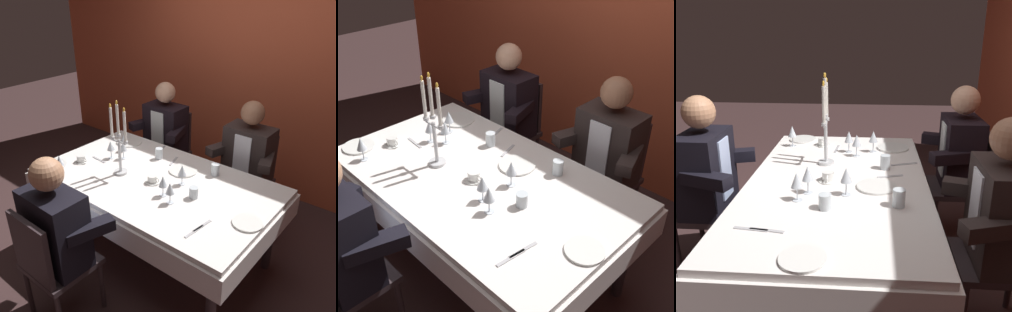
# 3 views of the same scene
# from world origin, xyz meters

# --- Properties ---
(ground_plane) EXTENTS (12.00, 12.00, 0.00)m
(ground_plane) POSITION_xyz_m (0.00, 0.00, 0.00)
(ground_plane) COLOR #3A2626
(back_wall) EXTENTS (6.00, 0.12, 2.70)m
(back_wall) POSITION_xyz_m (0.00, 1.66, 1.35)
(back_wall) COLOR #BD4D30
(back_wall) RESTS_ON ground_plane
(dining_table) EXTENTS (1.94, 1.14, 0.74)m
(dining_table) POSITION_xyz_m (0.00, 0.00, 0.62)
(dining_table) COLOR white
(dining_table) RESTS_ON ground_plane
(candelabra) EXTENTS (0.19, 0.11, 0.62)m
(candelabra) POSITION_xyz_m (-0.29, -0.10, 1.00)
(candelabra) COLOR silver
(candelabra) RESTS_ON dining_table
(dinner_plate_0) EXTENTS (0.24, 0.24, 0.01)m
(dinner_plate_0) POSITION_xyz_m (0.09, 0.24, 0.75)
(dinner_plate_0) COLOR white
(dinner_plate_0) RESTS_ON dining_table
(dinner_plate_1) EXTENTS (0.25, 0.25, 0.01)m
(dinner_plate_1) POSITION_xyz_m (-0.66, 0.38, 0.75)
(dinner_plate_1) COLOR white
(dinner_plate_1) RESTS_ON dining_table
(dinner_plate_2) EXTENTS (0.20, 0.20, 0.01)m
(dinner_plate_2) POSITION_xyz_m (0.85, -0.06, 0.75)
(dinner_plate_2) COLOR white
(dinner_plate_2) RESTS_ON dining_table
(dinner_plate_3) EXTENTS (0.22, 0.22, 0.01)m
(dinner_plate_3) POSITION_xyz_m (-0.83, -0.36, 0.75)
(dinner_plate_3) COLOR white
(dinner_plate_3) RESTS_ON dining_table
(wine_glass_0) EXTENTS (0.07, 0.07, 0.16)m
(wine_glass_0) POSITION_xyz_m (-0.46, 0.10, 0.85)
(wine_glass_0) COLOR silver
(wine_glass_0) RESTS_ON dining_table
(wine_glass_1) EXTENTS (0.07, 0.07, 0.16)m
(wine_glass_1) POSITION_xyz_m (-0.57, 0.22, 0.85)
(wine_glass_1) COLOR silver
(wine_glass_1) RESTS_ON dining_table
(wine_glass_2) EXTENTS (0.07, 0.07, 0.16)m
(wine_glass_2) POSITION_xyz_m (-0.67, -0.42, 0.85)
(wine_glass_2) COLOR silver
(wine_glass_2) RESTS_ON dining_table
(wine_glass_3) EXTENTS (0.07, 0.07, 0.16)m
(wine_glass_3) POSITION_xyz_m (0.20, -0.15, 0.86)
(wine_glass_3) COLOR silver
(wine_glass_3) RESTS_ON dining_table
(wine_glass_4) EXTENTS (0.07, 0.07, 0.16)m
(wine_glass_4) POSITION_xyz_m (-0.55, 0.04, 0.86)
(wine_glass_4) COLOR silver
(wine_glass_4) RESTS_ON dining_table
(wine_glass_5) EXTENTS (0.07, 0.07, 0.16)m
(wine_glass_5) POSITION_xyz_m (0.21, 0.07, 0.85)
(wine_glass_5) COLOR silver
(wine_glass_5) RESTS_ON dining_table
(wine_glass_6) EXTENTS (0.07, 0.07, 0.16)m
(wine_glass_6) POSITION_xyz_m (0.30, -0.19, 0.85)
(wine_glass_6) COLOR silver
(wine_glass_6) RESTS_ON dining_table
(water_tumbler_0) EXTENTS (0.07, 0.07, 0.10)m
(water_tumbler_0) POSITION_xyz_m (-0.22, 0.30, 0.79)
(water_tumbler_0) COLOR silver
(water_tumbler_0) RESTS_ON dining_table
(water_tumbler_1) EXTENTS (0.07, 0.07, 0.08)m
(water_tumbler_1) POSITION_xyz_m (0.39, -0.03, 0.78)
(water_tumbler_1) COLOR silver
(water_tumbler_1) RESTS_ON dining_table
(water_tumbler_2) EXTENTS (0.07, 0.07, 0.10)m
(water_tumbler_2) POSITION_xyz_m (0.33, 0.36, 0.79)
(water_tumbler_2) COLOR silver
(water_tumbler_2) RESTS_ON dining_table
(coffee_cup_0) EXTENTS (0.13, 0.12, 0.06)m
(coffee_cup_0) POSITION_xyz_m (0.02, -0.05, 0.77)
(coffee_cup_0) COLOR white
(coffee_cup_0) RESTS_ON dining_table
(coffee_cup_1) EXTENTS (0.13, 0.12, 0.06)m
(coffee_cup_1) POSITION_xyz_m (-0.70, -0.18, 0.77)
(coffee_cup_1) COLOR white
(coffee_cup_1) RESTS_ON dining_table
(fork_0) EXTENTS (0.17, 0.03, 0.01)m
(fork_0) POSITION_xyz_m (-0.61, -0.06, 0.74)
(fork_0) COLOR #B7B7BC
(fork_0) RESTS_ON dining_table
(knife_1) EXTENTS (0.08, 0.19, 0.01)m
(knife_1) POSITION_xyz_m (-0.31, 0.44, 0.74)
(knife_1) COLOR #B7B7BC
(knife_1) RESTS_ON dining_table
(spoon_2) EXTENTS (0.07, 0.17, 0.01)m
(spoon_2) POSITION_xyz_m (-0.08, 0.33, 0.74)
(spoon_2) COLOR #B7B7BC
(spoon_2) RESTS_ON dining_table
(spoon_3) EXTENTS (0.04, 0.17, 0.01)m
(spoon_3) POSITION_xyz_m (0.63, -0.27, 0.74)
(spoon_3) COLOR #B7B7BC
(spoon_3) RESTS_ON dining_table
(fork_4) EXTENTS (0.04, 0.17, 0.01)m
(fork_4) POSITION_xyz_m (0.63, -0.35, 0.74)
(fork_4) COLOR #B7B7BC
(fork_4) RESTS_ON dining_table
(seated_diner_0) EXTENTS (0.63, 0.48, 1.24)m
(seated_diner_0) POSITION_xyz_m (-0.62, 0.89, 0.74)
(seated_diner_0) COLOR #312629
(seated_diner_0) RESTS_ON ground_plane
(seated_diner_2) EXTENTS (0.63, 0.48, 1.24)m
(seated_diner_2) POSITION_xyz_m (0.36, 0.89, 0.74)
(seated_diner_2) COLOR #312629
(seated_diner_2) RESTS_ON ground_plane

